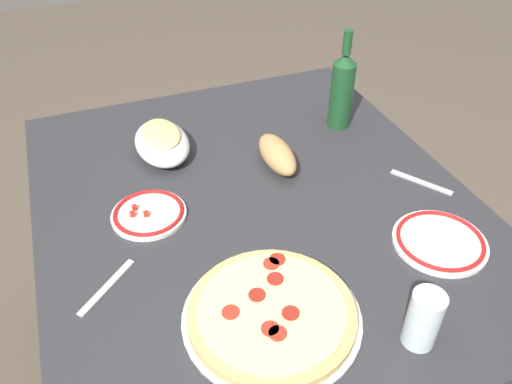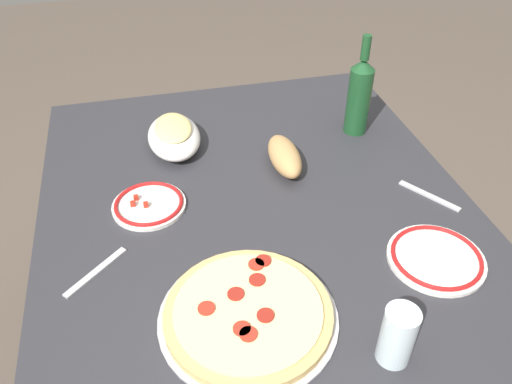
% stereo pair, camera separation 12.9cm
% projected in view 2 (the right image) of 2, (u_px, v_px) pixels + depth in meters
% --- Properties ---
extents(ground_plane, '(8.00, 8.00, 0.00)m').
position_uv_depth(ground_plane, '(256.00, 362.00, 1.77)').
color(ground_plane, brown).
rests_on(ground_plane, ground).
extents(dining_table, '(1.27, 1.08, 0.72)m').
position_uv_depth(dining_table, '(256.00, 231.00, 1.38)').
color(dining_table, '#2D2D33').
rests_on(dining_table, ground).
extents(pepperoni_pizza, '(0.36, 0.36, 0.03)m').
position_uv_depth(pepperoni_pizza, '(248.00, 314.00, 1.02)').
color(pepperoni_pizza, '#B7B7BC').
rests_on(pepperoni_pizza, dining_table).
extents(baked_pasta_dish, '(0.24, 0.15, 0.08)m').
position_uv_depth(baked_pasta_dish, '(174.00, 135.00, 1.49)').
color(baked_pasta_dish, white).
rests_on(baked_pasta_dish, dining_table).
extents(wine_bottle, '(0.07, 0.07, 0.30)m').
position_uv_depth(wine_bottle, '(359.00, 95.00, 1.50)').
color(wine_bottle, '#194723').
rests_on(wine_bottle, dining_table).
extents(water_glass, '(0.06, 0.06, 0.13)m').
position_uv_depth(water_glass, '(398.00, 336.00, 0.92)').
color(water_glass, silver).
rests_on(water_glass, dining_table).
extents(side_plate_near, '(0.22, 0.22, 0.02)m').
position_uv_depth(side_plate_near, '(436.00, 258.00, 1.15)').
color(side_plate_near, white).
rests_on(side_plate_near, dining_table).
extents(side_plate_far, '(0.19, 0.19, 0.02)m').
position_uv_depth(side_plate_far, '(149.00, 204.00, 1.29)').
color(side_plate_far, white).
rests_on(side_plate_far, dining_table).
extents(bread_loaf, '(0.19, 0.08, 0.07)m').
position_uv_depth(bread_loaf, '(285.00, 156.00, 1.41)').
color(bread_loaf, tan).
rests_on(bread_loaf, dining_table).
extents(fork_left, '(0.15, 0.11, 0.00)m').
position_uv_depth(fork_left, '(429.00, 196.00, 1.33)').
color(fork_left, '#B7B7BC').
rests_on(fork_left, dining_table).
extents(fork_right, '(0.13, 0.14, 0.00)m').
position_uv_depth(fork_right, '(96.00, 272.00, 1.12)').
color(fork_right, '#B7B7BC').
rests_on(fork_right, dining_table).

